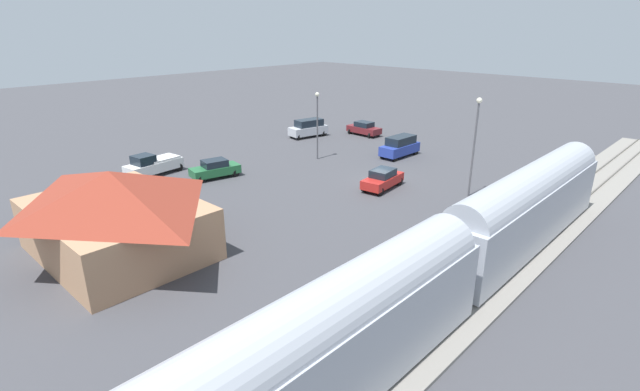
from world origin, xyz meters
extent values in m
plane|color=#424247|center=(0.00, 0.00, 0.00)|extent=(200.00, 200.00, 0.00)
cube|color=gray|center=(-14.00, 0.00, 0.09)|extent=(4.80, 70.00, 0.18)
cube|color=#59544C|center=(-14.72, 0.00, 0.24)|extent=(0.10, 70.00, 0.12)
cube|color=#59544C|center=(-13.28, 0.00, 0.24)|extent=(0.10, 70.00, 0.12)
cube|color=#A8A399|center=(-10.00, 0.00, 0.15)|extent=(3.20, 46.00, 0.30)
cube|color=#ADB2BC|center=(-14.00, 3.44, 2.15)|extent=(2.90, 18.60, 3.70)
cube|color=#19389E|center=(-12.54, 3.44, 1.85)|extent=(0.04, 17.11, 0.36)
cylinder|color=#ADB2BC|center=(-14.00, 3.44, 3.90)|extent=(2.75, 17.85, 2.76)
cube|color=#ADB2BC|center=(-14.00, 22.84, 2.15)|extent=(2.90, 18.60, 3.70)
cube|color=#19389E|center=(-12.54, 22.84, 1.85)|extent=(0.04, 17.11, 0.36)
cylinder|color=#ADB2BC|center=(-14.00, 22.84, 3.90)|extent=(2.75, 17.85, 2.76)
cube|color=tan|center=(4.00, 22.00, 1.64)|extent=(11.10, 8.20, 3.28)
pyramid|color=maroon|center=(4.00, 22.00, 4.32)|extent=(11.90, 9.00, 2.09)
cube|color=#4C3323|center=(4.00, 17.87, 1.05)|extent=(1.10, 0.08, 2.10)
cylinder|color=#23284C|center=(-10.22, 4.44, 0.72)|extent=(0.22, 0.22, 0.85)
cylinder|color=green|center=(-10.22, 4.44, 1.46)|extent=(0.36, 0.36, 0.62)
sphere|color=tan|center=(-10.22, 4.44, 1.89)|extent=(0.24, 0.24, 0.24)
cube|color=#236638|center=(12.38, 9.00, 0.72)|extent=(2.72, 4.78, 0.76)
cube|color=#19232D|center=(12.38, 9.00, 1.42)|extent=(2.02, 2.44, 0.64)
cylinder|color=black|center=(12.81, 7.18, 0.34)|extent=(0.22, 0.68, 0.68)
cylinder|color=black|center=(11.25, 7.50, 0.34)|extent=(0.22, 0.68, 0.68)
cylinder|color=black|center=(13.50, 10.51, 0.34)|extent=(0.22, 0.68, 0.68)
cylinder|color=black|center=(11.94, 10.83, 0.34)|extent=(0.22, 0.68, 0.68)
cube|color=maroon|center=(13.32, -14.55, 0.72)|extent=(4.57, 2.02, 0.76)
cube|color=#19232D|center=(13.32, -14.55, 1.42)|extent=(2.22, 1.71, 0.64)
cylinder|color=black|center=(15.05, -13.82, 0.34)|extent=(0.22, 0.68, 0.68)
cylinder|color=black|center=(14.98, -15.41, 0.34)|extent=(0.22, 0.68, 0.68)
cylinder|color=black|center=(11.65, -13.68, 0.34)|extent=(0.22, 0.68, 0.68)
cylinder|color=black|center=(11.59, -15.28, 0.34)|extent=(0.22, 0.68, 0.68)
cube|color=#283D9E|center=(4.10, -9.03, 0.84)|extent=(2.09, 4.95, 1.00)
cube|color=#19232D|center=(4.09, -9.18, 1.78)|extent=(1.81, 3.47, 0.88)
cylinder|color=black|center=(3.29, -7.11, 0.34)|extent=(0.22, 0.68, 0.68)
cylinder|color=black|center=(5.01, -7.16, 0.34)|extent=(0.22, 0.68, 0.68)
cylinder|color=black|center=(3.19, -10.91, 0.34)|extent=(0.22, 0.68, 0.68)
cylinder|color=black|center=(4.91, -10.96, 0.34)|extent=(0.22, 0.68, 0.68)
cube|color=white|center=(17.39, 12.43, 0.84)|extent=(2.55, 5.59, 0.92)
cube|color=#19232D|center=(17.27, 13.45, 1.72)|extent=(1.91, 1.91, 0.84)
cylinder|color=black|center=(16.29, 14.47, 0.38)|extent=(0.22, 0.76, 0.76)
cylinder|color=black|center=(18.00, 14.67, 0.38)|extent=(0.22, 0.76, 0.76)
cylinder|color=black|center=(16.77, 10.20, 0.38)|extent=(0.22, 0.76, 0.76)
cylinder|color=black|center=(18.48, 10.39, 0.38)|extent=(0.22, 0.76, 0.76)
cube|color=white|center=(17.49, 11.49, 1.40)|extent=(2.18, 3.16, 0.20)
cube|color=red|center=(-0.78, 0.75, 0.72)|extent=(2.33, 4.68, 0.76)
cube|color=#19232D|center=(-0.78, 0.75, 1.42)|extent=(1.85, 2.33, 0.64)
cylinder|color=black|center=(-1.76, 2.35, 0.34)|extent=(0.22, 0.68, 0.68)
cylinder|color=black|center=(-0.17, 2.53, 0.34)|extent=(0.22, 0.68, 0.68)
cylinder|color=black|center=(-1.39, -1.03, 0.34)|extent=(0.22, 0.68, 0.68)
cylinder|color=black|center=(0.20, -0.85, 0.34)|extent=(0.22, 0.68, 0.68)
cube|color=silver|center=(17.87, -8.92, 0.84)|extent=(2.86, 5.18, 1.00)
cube|color=#19232D|center=(17.85, -9.06, 1.78)|extent=(2.35, 3.70, 0.88)
cylinder|color=black|center=(17.39, -6.89, 0.34)|extent=(0.22, 0.68, 0.68)
cylinder|color=black|center=(19.08, -7.22, 0.34)|extent=(0.22, 0.68, 0.68)
cylinder|color=black|center=(16.67, -10.62, 0.34)|extent=(0.22, 0.68, 0.68)
cylinder|color=black|center=(18.36, -10.95, 0.34)|extent=(0.22, 0.68, 0.68)
cylinder|color=#515156|center=(-7.20, -2.61, 3.89)|extent=(0.16, 0.16, 7.78)
sphere|color=#EAE5C6|center=(-7.20, -2.61, 7.96)|extent=(0.44, 0.44, 0.44)
cylinder|color=#515156|center=(9.90, -2.24, 3.31)|extent=(0.16, 0.16, 6.62)
sphere|color=#EAE5C6|center=(9.90, -2.24, 6.80)|extent=(0.44, 0.44, 0.44)
camera|label=1|loc=(-23.40, 32.77, 13.64)|focal=26.36mm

